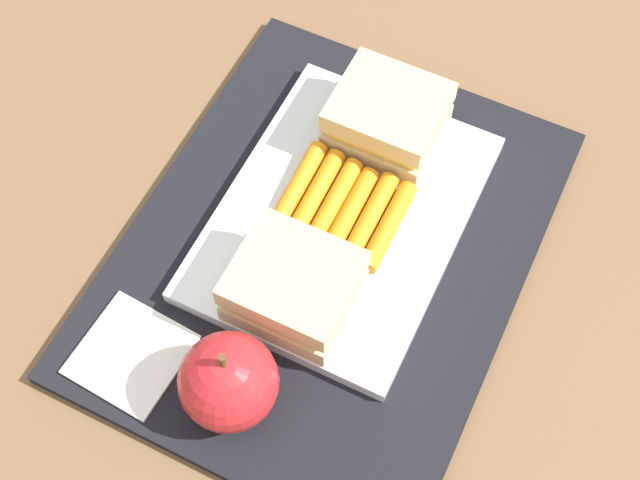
# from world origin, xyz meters

# --- Properties ---
(ground_plane) EXTENTS (2.40, 2.40, 0.00)m
(ground_plane) POSITION_xyz_m (0.00, 0.00, 0.00)
(ground_plane) COLOR brown
(lunchbag_mat) EXTENTS (0.36, 0.28, 0.01)m
(lunchbag_mat) POSITION_xyz_m (0.00, 0.00, 0.01)
(lunchbag_mat) COLOR black
(lunchbag_mat) RESTS_ON ground_plane
(food_tray) EXTENTS (0.23, 0.17, 0.01)m
(food_tray) POSITION_xyz_m (-0.03, 0.00, 0.02)
(food_tray) COLOR white
(food_tray) RESTS_ON lunchbag_mat
(sandwich_half_left) EXTENTS (0.07, 0.08, 0.04)m
(sandwich_half_left) POSITION_xyz_m (-0.10, 0.00, 0.04)
(sandwich_half_left) COLOR #DBC189
(sandwich_half_left) RESTS_ON food_tray
(sandwich_half_right) EXTENTS (0.07, 0.08, 0.04)m
(sandwich_half_right) POSITION_xyz_m (0.05, 0.00, 0.04)
(sandwich_half_right) COLOR #DBC189
(sandwich_half_right) RESTS_ON food_tray
(carrot_sticks_bundle) EXTENTS (0.08, 0.09, 0.02)m
(carrot_sticks_bundle) POSITION_xyz_m (-0.03, -0.00, 0.03)
(carrot_sticks_bundle) COLOR orange
(carrot_sticks_bundle) RESTS_ON food_tray
(apple) EXTENTS (0.07, 0.07, 0.08)m
(apple) POSITION_xyz_m (0.13, -0.01, 0.04)
(apple) COLOR red
(apple) RESTS_ON lunchbag_mat
(paper_napkin) EXTENTS (0.07, 0.07, 0.00)m
(paper_napkin) POSITION_xyz_m (0.14, -0.08, 0.01)
(paper_napkin) COLOR white
(paper_napkin) RESTS_ON lunchbag_mat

